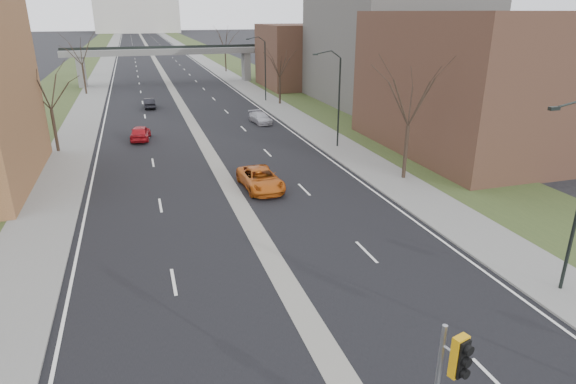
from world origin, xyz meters
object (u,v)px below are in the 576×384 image
car_left_near (140,133)px  signal_pole_median (447,383)px  car_right_near (260,179)px  car_right_mid (260,118)px  car_left_far (150,103)px

car_left_near → signal_pole_median: bearing=106.1°
car_right_near → car_right_mid: bearing=73.1°
signal_pole_median → car_left_near: 41.60m
car_right_mid → car_left_far: bearing=124.5°
signal_pole_median → car_right_mid: bearing=66.3°
signal_pole_median → car_left_near: (-6.51, 41.00, -2.71)m
car_right_mid → car_left_near: bearing=-170.3°
car_left_near → car_left_far: (1.61, 17.19, -0.09)m
signal_pole_median → car_right_near: size_ratio=0.93×
signal_pole_median → car_right_mid: size_ratio=1.17×
car_left_near → car_right_near: (7.86, -17.17, 0.01)m
signal_pole_median → car_right_mid: (6.74, 44.90, -2.83)m
car_left_far → car_right_mid: bearing=132.0°
car_right_near → car_right_mid: (5.39, 21.08, -0.13)m
car_right_mid → signal_pole_median: bearing=-105.3°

